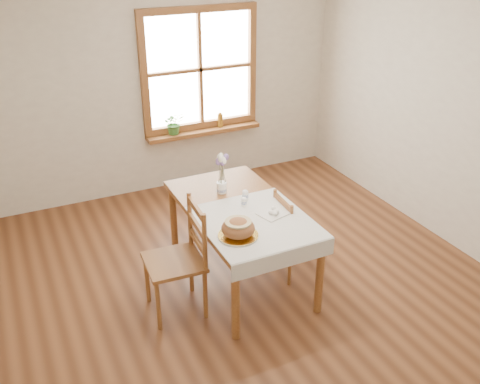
% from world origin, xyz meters
% --- Properties ---
extents(ground, '(5.00, 5.00, 0.00)m').
position_xyz_m(ground, '(0.00, 0.00, 0.00)').
color(ground, brown).
rests_on(ground, ground).
extents(room_walls, '(4.60, 5.10, 2.65)m').
position_xyz_m(room_walls, '(0.00, 0.00, 1.71)').
color(room_walls, silver).
rests_on(room_walls, ground).
extents(window, '(1.46, 0.08, 1.46)m').
position_xyz_m(window, '(0.50, 2.47, 1.45)').
color(window, '#955E2E').
rests_on(window, ground).
extents(window_sill, '(1.46, 0.20, 0.05)m').
position_xyz_m(window_sill, '(0.50, 2.40, 0.69)').
color(window_sill, '#955E2E').
rests_on(window_sill, ground).
extents(dining_table, '(0.90, 1.60, 0.75)m').
position_xyz_m(dining_table, '(0.00, 0.30, 0.66)').
color(dining_table, '#955E2E').
rests_on(dining_table, ground).
extents(table_linen, '(0.91, 0.99, 0.01)m').
position_xyz_m(table_linen, '(0.00, -0.00, 0.76)').
color(table_linen, silver).
rests_on(table_linen, dining_table).
extents(chair_left, '(0.52, 0.50, 1.00)m').
position_xyz_m(chair_left, '(-0.70, 0.11, 0.50)').
color(chair_left, '#955E2E').
rests_on(chair_left, ground).
extents(chair_right, '(0.43, 0.41, 0.83)m').
position_xyz_m(chair_right, '(0.53, 0.14, 0.42)').
color(chair_right, '#955E2E').
rests_on(chair_right, ground).
extents(bread_plate, '(0.32, 0.32, 0.02)m').
position_xyz_m(bread_plate, '(-0.24, -0.16, 0.77)').
color(bread_plate, white).
rests_on(bread_plate, table_linen).
extents(bread_loaf, '(0.27, 0.27, 0.15)m').
position_xyz_m(bread_loaf, '(-0.24, -0.16, 0.85)').
color(bread_loaf, brown).
rests_on(bread_loaf, bread_plate).
extents(egg_napkin, '(0.28, 0.25, 0.01)m').
position_xyz_m(egg_napkin, '(0.19, 0.05, 0.77)').
color(egg_napkin, silver).
rests_on(egg_napkin, table_linen).
extents(eggs, '(0.22, 0.20, 0.04)m').
position_xyz_m(eggs, '(0.19, 0.05, 0.79)').
color(eggs, white).
rests_on(eggs, egg_napkin).
extents(salt_shaker, '(0.06, 0.06, 0.09)m').
position_xyz_m(salt_shaker, '(0.03, 0.28, 0.81)').
color(salt_shaker, white).
rests_on(salt_shaker, table_linen).
extents(pepper_shaker, '(0.06, 0.06, 0.10)m').
position_xyz_m(pepper_shaker, '(0.09, 0.38, 0.81)').
color(pepper_shaker, white).
rests_on(pepper_shaker, table_linen).
extents(flower_vase, '(0.11, 0.11, 0.10)m').
position_xyz_m(flower_vase, '(-0.04, 0.62, 0.80)').
color(flower_vase, white).
rests_on(flower_vase, dining_table).
extents(lavender_bouquet, '(0.17, 0.17, 0.31)m').
position_xyz_m(lavender_bouquet, '(-0.04, 0.62, 1.01)').
color(lavender_bouquet, '#715597').
rests_on(lavender_bouquet, flower_vase).
extents(potted_plant, '(0.26, 0.28, 0.21)m').
position_xyz_m(potted_plant, '(0.12, 2.40, 0.82)').
color(potted_plant, '#356729').
rests_on(potted_plant, window_sill).
extents(amber_bottle, '(0.08, 0.08, 0.19)m').
position_xyz_m(amber_bottle, '(0.72, 2.40, 0.81)').
color(amber_bottle, '#9C681C').
rests_on(amber_bottle, window_sill).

